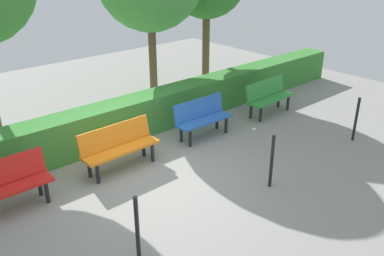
{
  "coord_description": "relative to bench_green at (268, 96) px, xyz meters",
  "views": [
    {
      "loc": [
        3.75,
        5.42,
        3.96
      ],
      "look_at": [
        -1.31,
        -0.34,
        0.55
      ],
      "focal_mm": 38.5,
      "sensor_mm": 36.0,
      "label": 1
    }
  ],
  "objects": [
    {
      "name": "bench_red",
      "position": [
        6.48,
        -0.08,
        -0.0
      ],
      "size": [
        1.42,
        0.48,
        0.86
      ],
      "rotation": [
        0.0,
        0.0,
        -0.01
      ],
      "color": "red",
      "rests_on": "ground_plane"
    },
    {
      "name": "bench_green",
      "position": [
        0.0,
        0.0,
        0.0
      ],
      "size": [
        1.46,
        0.52,
        0.86
      ],
      "rotation": [
        0.0,
        0.0,
        0.03
      ],
      "color": "#2D8C38",
      "rests_on": "ground_plane"
    },
    {
      "name": "bench_orange",
      "position": [
        4.37,
        -0.07,
        0.0
      ],
      "size": [
        1.54,
        0.49,
        0.86
      ],
      "rotation": [
        0.0,
        0.0,
        0.02
      ],
      "color": "orange",
      "rests_on": "ground_plane"
    },
    {
      "name": "hedge_row",
      "position": [
        3.22,
        -1.16,
        -0.04
      ],
      "size": [
        13.98,
        0.66,
        0.87
      ],
      "primitive_type": "cube",
      "color": "#387F33",
      "rests_on": "ground_plane"
    },
    {
      "name": "railing_post_mid",
      "position": [
        2.72,
        2.28,
        0.02
      ],
      "size": [
        0.06,
        0.06,
        1.0
      ],
      "primitive_type": "cylinder",
      "color": "black",
      "rests_on": "ground_plane"
    },
    {
      "name": "ground_plane",
      "position": [
        4.2,
        0.7,
        -0.48
      ],
      "size": [
        17.98,
        17.98,
        0.0
      ],
      "primitive_type": "plane",
      "color": "gray"
    },
    {
      "name": "bench_blue",
      "position": [
        2.2,
        -0.08,
        -0.0
      ],
      "size": [
        1.39,
        0.46,
        0.86
      ],
      "rotation": [
        0.0,
        0.0,
        -0.01
      ],
      "color": "blue",
      "rests_on": "ground_plane"
    },
    {
      "name": "railing_post_far",
      "position": [
        5.55,
        2.28,
        0.02
      ],
      "size": [
        0.06,
        0.06,
        1.0
      ],
      "primitive_type": "cylinder",
      "color": "black",
      "rests_on": "ground_plane"
    },
    {
      "name": "railing_post_near",
      "position": [
        -0.17,
        2.28,
        0.02
      ],
      "size": [
        0.06,
        0.06,
        1.0
      ],
      "primitive_type": "cylinder",
      "color": "black",
      "rests_on": "ground_plane"
    }
  ]
}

